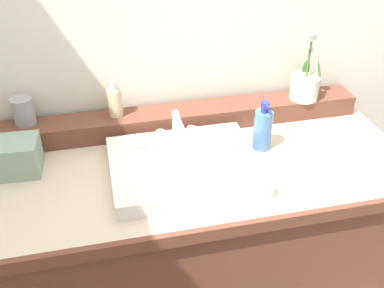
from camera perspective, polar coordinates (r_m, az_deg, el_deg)
The scene contains 9 objects.
vanity_cabinet at distance 1.86m, azimuth 0.62°, elevation -13.44°, with size 1.48×0.66×0.88m.
back_ledge at distance 1.75m, azimuth -1.19°, elevation 3.30°, with size 1.39×0.13×0.08m, color brown.
sink_basin at distance 1.51m, azimuth -0.91°, elevation -3.31°, with size 0.49×0.39×0.29m.
soap_bar at distance 1.56m, azimuth -6.65°, elevation -0.01°, with size 0.07×0.04×0.02m, color beige.
potted_plant at distance 1.84m, azimuth 14.09°, elevation 7.48°, with size 0.12×0.11×0.30m.
soap_dispenser at distance 1.69m, azimuth -9.68°, elevation 5.31°, with size 0.05×0.06×0.14m.
tumbler_cup at distance 1.72m, azimuth -20.47°, elevation 3.90°, with size 0.08×0.08×0.10m, color #95959E.
lotion_bottle at distance 1.63m, azimuth 8.91°, elevation 1.88°, with size 0.07×0.07×0.19m.
tissue_box at distance 1.61m, azimuth -20.89°, elevation -1.45°, with size 0.13×0.13×0.12m, color #87A391.
Camera 1 is at (-0.30, -1.24, 1.80)m, focal length 42.33 mm.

